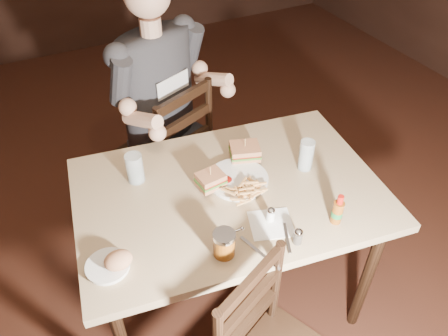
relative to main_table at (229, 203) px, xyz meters
name	(u,v)px	position (x,y,z in m)	size (l,w,h in m)	color
room_shell	(225,86)	(-0.13, -0.21, 0.71)	(7.00, 7.00, 7.00)	black
main_table	(229,203)	(0.00, 0.00, 0.00)	(1.35, 1.00, 0.77)	tan
chair_far	(164,153)	(-0.05, 0.72, -0.22)	(0.43, 0.47, 0.94)	black
diner	(162,76)	(-0.03, 0.67, 0.28)	(0.57, 0.44, 0.98)	#282B2D
dinner_plate	(238,180)	(0.06, 0.03, 0.08)	(0.25, 0.25, 0.01)	white
sandwich_left	(210,177)	(-0.06, 0.05, 0.14)	(0.11, 0.09, 0.09)	tan
sandwich_right	(245,147)	(0.15, 0.15, 0.14)	(0.13, 0.11, 0.11)	tan
fries_pile	(248,190)	(0.05, -0.07, 0.11)	(0.23, 0.16, 0.04)	#F5B160
ketchup_dollop	(227,179)	(0.01, 0.04, 0.10)	(0.05, 0.05, 0.01)	maroon
glass_left	(135,168)	(-0.32, 0.23, 0.14)	(0.07, 0.07, 0.13)	silver
glass_right	(306,155)	(0.36, -0.02, 0.15)	(0.06, 0.06, 0.14)	silver
hot_sauce	(338,209)	(0.28, -0.34, 0.14)	(0.04, 0.04, 0.13)	brown
salt_shaker	(271,215)	(0.06, -0.22, 0.11)	(0.03, 0.03, 0.06)	white
pepper_shaker	(298,237)	(0.09, -0.36, 0.11)	(0.03, 0.03, 0.06)	#38332D
syrup_dispenser	(224,244)	(-0.17, -0.28, 0.13)	(0.08, 0.08, 0.10)	brown
napkin	(271,224)	(0.06, -0.24, 0.08)	(0.16, 0.15, 0.00)	white
knife	(260,253)	(-0.05, -0.34, 0.08)	(0.01, 0.20, 0.00)	silver
fork	(287,238)	(0.07, -0.33, 0.08)	(0.01, 0.14, 0.00)	silver
side_plate	(108,267)	(-0.55, -0.16, 0.08)	(0.15, 0.15, 0.01)	white
bread_roll	(118,260)	(-0.52, -0.18, 0.12)	(0.10, 0.08, 0.06)	tan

